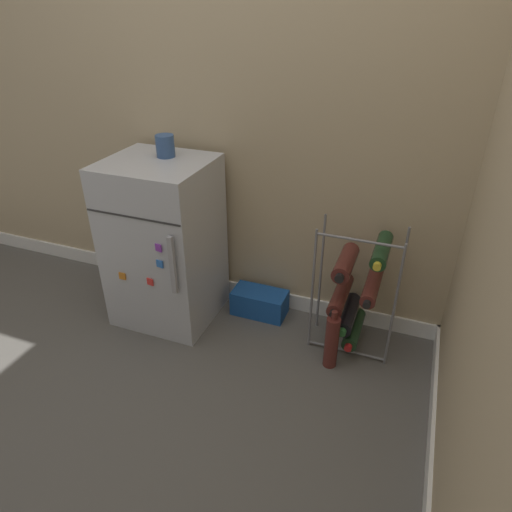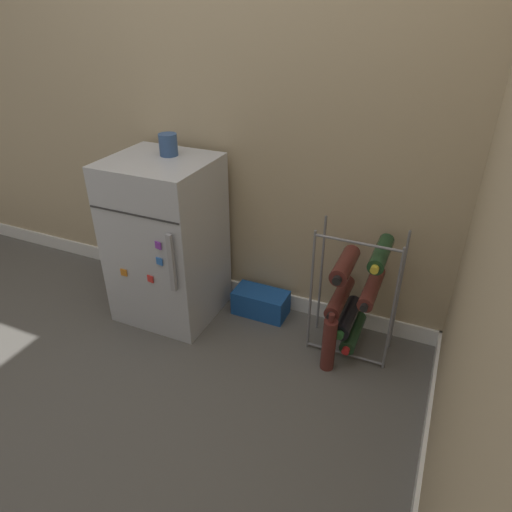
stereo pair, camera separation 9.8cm
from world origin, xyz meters
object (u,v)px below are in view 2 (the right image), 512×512
Objects in this scene: soda_box at (261,303)px; loose_bottle_floor at (329,344)px; wine_rack at (355,294)px; mini_fridge at (167,240)px; fridge_top_cup at (168,145)px.

soda_box is 0.53m from loose_bottle_floor.
wine_rack is at bearing 72.18° from loose_bottle_floor.
mini_fridge is at bearing -161.20° from soda_box.
fridge_top_cup is at bearing 179.92° from wine_rack.
wine_rack is at bearing -0.08° from fridge_top_cup.
soda_box is 0.96m from fridge_top_cup.
mini_fridge is 0.49m from fridge_top_cup.
fridge_top_cup is (-0.96, 0.00, 0.59)m from wine_rack.
wine_rack reaches higher than soda_box.
fridge_top_cup reaches higher than soda_box.
mini_fridge is at bearing -99.71° from fridge_top_cup.
fridge_top_cup is 0.33× the size of loose_bottle_floor.
fridge_top_cup is (0.01, 0.08, 0.48)m from mini_fridge.
soda_box is at bearing 149.96° from loose_bottle_floor.
fridge_top_cup is 1.20m from loose_bottle_floor.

